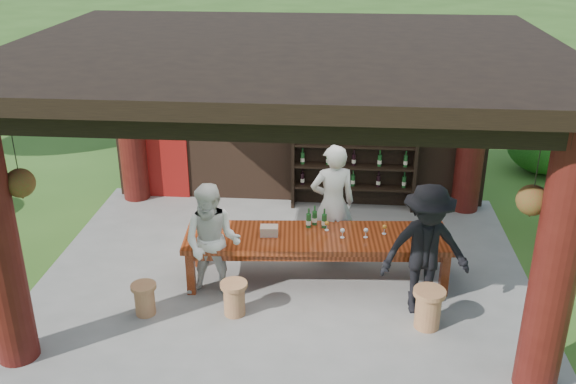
# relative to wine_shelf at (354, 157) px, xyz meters

# --- Properties ---
(ground) EXTENTS (90.00, 90.00, 0.00)m
(ground) POSITION_rel_wine_shelf_xyz_m (-1.04, -2.45, -1.01)
(ground) COLOR #2D5119
(ground) RESTS_ON ground
(pavilion) EXTENTS (7.50, 6.00, 3.60)m
(pavilion) POSITION_rel_wine_shelf_xyz_m (-1.06, -2.02, 1.12)
(pavilion) COLOR slate
(pavilion) RESTS_ON ground
(wine_shelf) EXTENTS (2.29, 0.35, 2.02)m
(wine_shelf) POSITION_rel_wine_shelf_xyz_m (0.00, 0.00, 0.00)
(wine_shelf) COLOR black
(wine_shelf) RESTS_ON ground
(tasting_table) EXTENTS (3.96, 1.28, 0.75)m
(tasting_table) POSITION_rel_wine_shelf_xyz_m (-0.56, -2.70, -0.38)
(tasting_table) COLOR #501D0B
(tasting_table) RESTS_ON ground
(stool_near_left) EXTENTS (0.37, 0.37, 0.49)m
(stool_near_left) POSITION_rel_wine_shelf_xyz_m (-1.64, -3.71, -0.75)
(stool_near_left) COLOR #9A603D
(stool_near_left) RESTS_ON ground
(stool_near_right) EXTENTS (0.43, 0.43, 0.57)m
(stool_near_right) POSITION_rel_wine_shelf_xyz_m (0.97, -3.79, -0.71)
(stool_near_right) COLOR #9A603D
(stool_near_right) RESTS_ON ground
(stool_far_left) EXTENTS (0.35, 0.35, 0.46)m
(stool_far_left) POSITION_rel_wine_shelf_xyz_m (-2.88, -3.81, -0.77)
(stool_far_left) COLOR #9A603D
(stool_far_left) RESTS_ON ground
(host) EXTENTS (0.79, 0.62, 1.93)m
(host) POSITION_rel_wine_shelf_xyz_m (-0.35, -2.03, -0.05)
(host) COLOR silver
(host) RESTS_ON ground
(guest_woman) EXTENTS (0.90, 0.73, 1.73)m
(guest_woman) POSITION_rel_wine_shelf_xyz_m (-2.01, -3.28, -0.15)
(guest_woman) COLOR silver
(guest_woman) RESTS_ON ground
(guest_man) EXTENTS (1.31, 0.87, 1.89)m
(guest_man) POSITION_rel_wine_shelf_xyz_m (0.93, -3.38, -0.07)
(guest_man) COLOR black
(guest_man) RESTS_ON ground
(table_bottles) EXTENTS (0.32, 0.18, 0.31)m
(table_bottles) POSITION_rel_wine_shelf_xyz_m (-0.59, -2.40, -0.11)
(table_bottles) COLOR #194C1E
(table_bottles) RESTS_ON tasting_table
(table_glasses) EXTENTS (0.92, 0.29, 0.15)m
(table_glasses) POSITION_rel_wine_shelf_xyz_m (-0.01, -2.63, -0.19)
(table_glasses) COLOR silver
(table_glasses) RESTS_ON tasting_table
(napkin_basket) EXTENTS (0.27, 0.20, 0.14)m
(napkin_basket) POSITION_rel_wine_shelf_xyz_m (-1.26, -2.74, -0.19)
(napkin_basket) COLOR #BF6672
(napkin_basket) RESTS_ON tasting_table
(shrubs) EXTENTS (16.42, 9.37, 1.36)m
(shrubs) POSITION_rel_wine_shelf_xyz_m (1.83, -1.11, -0.47)
(shrubs) COLOR #194C14
(shrubs) RESTS_ON ground
(trees) EXTENTS (22.16, 9.87, 4.80)m
(trees) POSITION_rel_wine_shelf_xyz_m (2.26, -1.31, 2.35)
(trees) COLOR #3F2819
(trees) RESTS_ON ground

